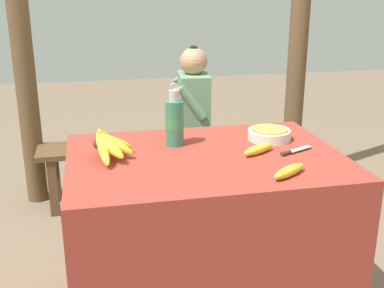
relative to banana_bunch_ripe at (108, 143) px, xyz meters
name	(u,v)px	position (x,y,z in m)	size (l,w,h in m)	color
market_counter	(205,232)	(0.43, -0.05, -0.46)	(1.22, 0.88, 0.78)	maroon
banana_bunch_ripe	(108,143)	(0.00, 0.00, 0.00)	(0.19, 0.34, 0.14)	#4C381E
serving_bowl	(269,134)	(0.79, 0.10, -0.04)	(0.21, 0.21, 0.05)	silver
water_bottle	(175,122)	(0.32, 0.12, 0.05)	(0.09, 0.09, 0.30)	#337556
loose_banana_front	(289,171)	(0.69, -0.36, -0.05)	(0.19, 0.14, 0.04)	yellow
loose_banana_side	(259,149)	(0.66, -0.08, -0.05)	(0.18, 0.13, 0.04)	yellow
knife	(292,151)	(0.81, -0.11, -0.06)	(0.18, 0.10, 0.02)	#BCBCC1
wooden_bench	(174,150)	(0.50, 1.21, -0.48)	(1.90, 0.32, 0.44)	brown
seated_vendor	(187,113)	(0.59, 1.18, -0.20)	(0.43, 0.41, 1.11)	#473828
banana_bunch_green	(104,137)	(0.01, 1.21, -0.34)	(0.17, 0.29, 0.14)	#4C381E
support_post_near	(18,15)	(-0.49, 1.39, 0.47)	(0.14, 0.14, 2.63)	brown
support_post_far	(300,12)	(1.49, 1.39, 0.47)	(0.14, 0.14, 2.63)	brown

